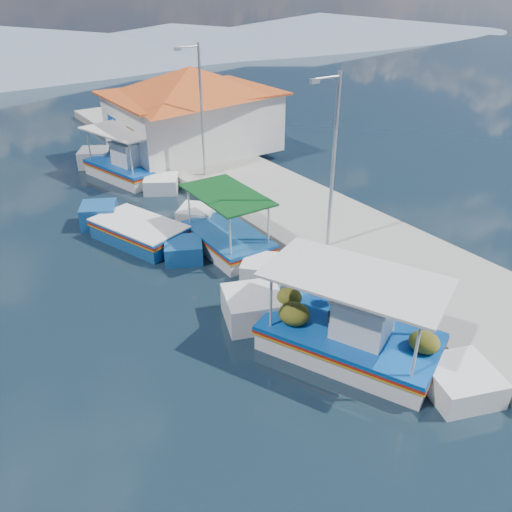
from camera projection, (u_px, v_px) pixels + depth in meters
ground at (252, 328)px, 14.99m from camera, size 160.00×160.00×0.00m
quay at (288, 207)px, 22.12m from camera, size 5.00×44.00×0.50m
bollards at (258, 216)px, 20.35m from camera, size 0.20×17.20×0.30m
main_caique at (348, 336)px, 13.81m from camera, size 4.58×7.46×2.71m
caique_green_canopy at (227, 240)px, 19.11m from camera, size 2.09×6.71×2.51m
caique_blue_hull at (140, 233)px, 19.76m from camera, size 3.34×6.31×1.18m
caique_far at (127, 168)px, 25.85m from camera, size 3.47×7.46×2.69m
harbor_building at (192, 108)px, 27.56m from camera, size 10.49×10.49×4.40m
lamp_post_near at (332, 156)px, 16.80m from camera, size 1.21×0.14×6.00m
lamp_post_far at (200, 105)px, 23.32m from camera, size 1.21×0.14×6.00m
mountain_ridge at (24, 45)px, 57.77m from camera, size 171.40×96.00×5.50m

